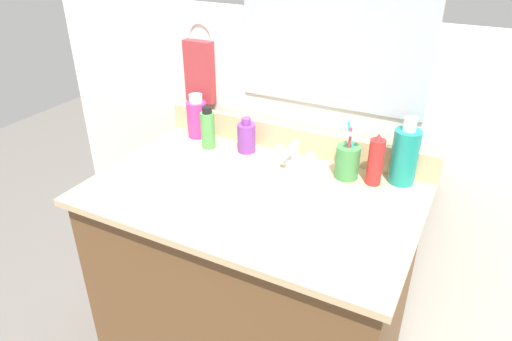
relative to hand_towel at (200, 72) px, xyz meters
name	(u,v)px	position (x,y,z in m)	size (l,w,h in m)	color
vanity_cabinet	(253,301)	(0.38, -0.32, -0.66)	(0.92, 0.56, 0.83)	brown
countertop	(252,194)	(0.38, -0.32, -0.23)	(0.96, 0.61, 0.02)	#D1B284
backsplash	(293,139)	(0.38, -0.02, -0.18)	(0.96, 0.02, 0.09)	#D1B284
back_wall	(297,193)	(0.38, 0.04, -0.42)	(2.06, 0.04, 1.30)	white
mirror_panel	(335,16)	(0.48, 0.02, 0.23)	(0.60, 0.01, 0.56)	#B2BCC6
towel_ring	(200,37)	(0.00, 0.02, 0.12)	(0.10, 0.10, 0.01)	silver
hand_towel	(200,72)	(0.00, 0.00, 0.00)	(0.11, 0.04, 0.22)	#A53338
sink_basin	(267,200)	(0.42, -0.30, -0.25)	(0.38, 0.38, 0.11)	white
faucet	(294,156)	(0.42, -0.10, -0.19)	(0.16, 0.10, 0.08)	silver
bottle_toner_green	(208,129)	(0.11, -0.13, -0.15)	(0.05, 0.05, 0.15)	#4C9E4C
bottle_mouthwash_teal	(405,155)	(0.75, -0.06, -0.13)	(0.08, 0.08, 0.21)	teal
bottle_soap_pink	(197,118)	(0.02, -0.07, -0.15)	(0.07, 0.07, 0.16)	#D8338C
bottle_spray_red	(375,161)	(0.68, -0.11, -0.15)	(0.05, 0.05, 0.16)	red
bottle_cream_purple	(246,137)	(0.24, -0.09, -0.17)	(0.06, 0.06, 0.12)	#7A3899
cup_green	(348,161)	(0.60, -0.11, -0.16)	(0.08, 0.07, 0.18)	#3F8C47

